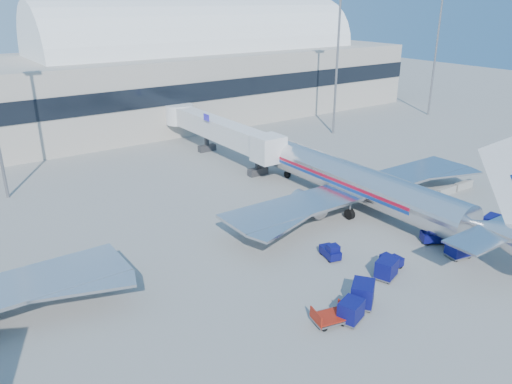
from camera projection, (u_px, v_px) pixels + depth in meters
ground at (318, 252)px, 44.25m from camera, size 260.00×260.00×0.00m
terminal at (12, 92)px, 76.99m from camera, size 170.00×28.15×21.00m
airliner_main at (362, 184)px, 51.97m from camera, size 32.00×37.26×12.07m
jetbridge_near at (214, 128)px, 70.41m from camera, size 4.40×27.50×6.25m
mast_east at (338, 41)px, 77.82m from camera, size 2.00×1.20×22.60m
mast_far_east at (438, 35)px, 91.17m from camera, size 2.00×1.20×22.60m
barrier_near at (428, 197)px, 55.23m from camera, size 3.00×0.55×0.90m
barrier_mid at (446, 191)px, 56.99m from camera, size 3.00×0.55×0.90m
barrier_far at (463, 185)px, 58.75m from camera, size 3.00×0.55×0.90m
tug_lead at (390, 262)px, 41.22m from camera, size 2.24×1.14×1.45m
tug_right at (434, 235)px, 45.72m from camera, size 2.81×2.43×1.65m
tug_left at (331, 251)px, 43.02m from camera, size 1.56×2.36×1.41m
cart_train_a at (386, 269)px, 39.83m from camera, size 2.22×1.95×1.63m
cart_train_b at (363, 293)px, 36.28m from camera, size 2.62×2.53×1.84m
cart_train_c at (351, 311)px, 34.49m from camera, size 2.18×1.92×1.60m
cart_solo_near at (459, 247)px, 43.09m from camera, size 2.23×1.86×1.75m
cart_solo_far at (493, 225)px, 47.19m from camera, size 2.36×1.94×1.87m
cart_open_red at (330, 318)px, 34.39m from camera, size 2.63×2.10×0.62m
ramp_worker at (506, 235)px, 45.54m from camera, size 0.68×0.69×1.61m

